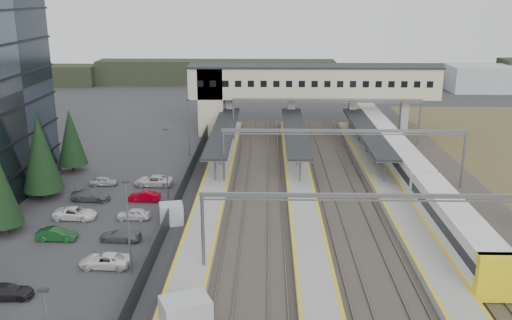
{
  "coord_description": "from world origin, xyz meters",
  "views": [
    {
      "loc": [
        3.16,
        -50.21,
        22.2
      ],
      "look_at": [
        1.86,
        12.04,
        4.0
      ],
      "focal_mm": 40.0,
      "sensor_mm": 36.0,
      "label": 1
    }
  ],
  "objects_px": {
    "relay_cabin_far": "(171,214)",
    "train": "(403,162)",
    "relay_cabin_near": "(186,316)",
    "footbridge": "(296,85)"
  },
  "relations": [
    {
      "from": "relay_cabin_far",
      "to": "train",
      "type": "xyz_separation_m",
      "value": [
        26.43,
        15.11,
        1.06
      ]
    },
    {
      "from": "relay_cabin_near",
      "to": "train",
      "type": "bearing_deg",
      "value": 57.08
    },
    {
      "from": "relay_cabin_near",
      "to": "footbridge",
      "type": "bearing_deg",
      "value": 80.32
    },
    {
      "from": "train",
      "to": "relay_cabin_near",
      "type": "bearing_deg",
      "value": -122.92
    },
    {
      "from": "train",
      "to": "relay_cabin_far",
      "type": "bearing_deg",
      "value": -150.24
    },
    {
      "from": "footbridge",
      "to": "train",
      "type": "bearing_deg",
      "value": -62.95
    },
    {
      "from": "train",
      "to": "footbridge",
      "type": "bearing_deg",
      "value": 117.05
    },
    {
      "from": "relay_cabin_near",
      "to": "train",
      "type": "xyz_separation_m",
      "value": [
        22.27,
        34.39,
        0.77
      ]
    },
    {
      "from": "relay_cabin_near",
      "to": "footbridge",
      "type": "height_order",
      "value": "footbridge"
    },
    {
      "from": "relay_cabin_far",
      "to": "footbridge",
      "type": "relative_size",
      "value": 0.07
    }
  ]
}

